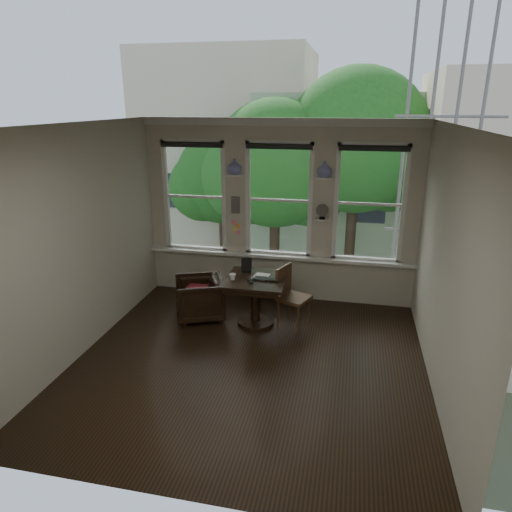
% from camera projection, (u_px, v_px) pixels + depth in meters
% --- Properties ---
extents(ground, '(4.50, 4.50, 0.00)m').
position_uv_depth(ground, '(249.00, 362.00, 5.97)').
color(ground, black).
rests_on(ground, ground).
extents(ceiling, '(4.50, 4.50, 0.00)m').
position_uv_depth(ceiling, '(248.00, 124.00, 5.01)').
color(ceiling, silver).
rests_on(ceiling, ground).
extents(wall_back, '(4.50, 0.00, 4.50)m').
position_uv_depth(wall_back, '(279.00, 212.00, 7.57)').
color(wall_back, beige).
rests_on(wall_back, ground).
extents(wall_front, '(4.50, 0.00, 4.50)m').
position_uv_depth(wall_front, '(181.00, 347.00, 3.41)').
color(wall_front, beige).
rests_on(wall_front, ground).
extents(wall_left, '(0.00, 4.50, 4.50)m').
position_uv_depth(wall_left, '(80.00, 242.00, 5.94)').
color(wall_left, beige).
rests_on(wall_left, ground).
extents(wall_right, '(0.00, 4.50, 4.50)m').
position_uv_depth(wall_right, '(446.00, 267.00, 5.04)').
color(wall_right, beige).
rests_on(wall_right, ground).
extents(window_left, '(1.10, 0.12, 1.90)m').
position_uv_depth(window_left, '(195.00, 196.00, 7.80)').
color(window_left, white).
rests_on(window_left, ground).
extents(window_center, '(1.10, 0.12, 1.90)m').
position_uv_depth(window_center, '(279.00, 200.00, 7.51)').
color(window_center, white).
rests_on(window_center, ground).
extents(window_right, '(1.10, 0.12, 1.90)m').
position_uv_depth(window_right, '(369.00, 204.00, 7.22)').
color(window_right, white).
rests_on(window_right, ground).
extents(shelf_left, '(0.26, 0.16, 0.03)m').
position_uv_depth(shelf_left, '(235.00, 175.00, 7.43)').
color(shelf_left, white).
rests_on(shelf_left, ground).
extents(shelf_right, '(0.26, 0.16, 0.03)m').
position_uv_depth(shelf_right, '(324.00, 178.00, 7.15)').
color(shelf_right, white).
rests_on(shelf_right, ground).
extents(intercom, '(0.14, 0.06, 0.28)m').
position_uv_depth(intercom, '(236.00, 205.00, 7.62)').
color(intercom, '#59544F').
rests_on(intercom, ground).
extents(sticky_notes, '(0.16, 0.01, 0.24)m').
position_uv_depth(sticky_notes, '(236.00, 225.00, 7.74)').
color(sticky_notes, pink).
rests_on(sticky_notes, ground).
extents(desk_fan, '(0.20, 0.20, 0.24)m').
position_uv_depth(desk_fan, '(322.00, 214.00, 7.31)').
color(desk_fan, '#59544F').
rests_on(desk_fan, ground).
extents(vase_left, '(0.24, 0.24, 0.25)m').
position_uv_depth(vase_left, '(235.00, 167.00, 7.39)').
color(vase_left, silver).
rests_on(vase_left, shelf_left).
extents(vase_right, '(0.24, 0.24, 0.25)m').
position_uv_depth(vase_right, '(325.00, 169.00, 7.10)').
color(vase_right, silver).
rests_on(vase_right, shelf_right).
extents(table, '(0.90, 0.90, 0.75)m').
position_uv_depth(table, '(256.00, 301.00, 6.89)').
color(table, black).
rests_on(table, ground).
extents(armchair_left, '(0.95, 0.94, 0.66)m').
position_uv_depth(armchair_left, '(199.00, 298.00, 7.10)').
color(armchair_left, black).
rests_on(armchair_left, ground).
extents(cushion_red, '(0.45, 0.45, 0.06)m').
position_uv_depth(cushion_red, '(199.00, 291.00, 7.07)').
color(cushion_red, maroon).
rests_on(cushion_red, armchair_left).
extents(side_chair_right, '(0.54, 0.54, 0.92)m').
position_uv_depth(side_chair_right, '(294.00, 298.00, 6.81)').
color(side_chair_right, '#463119').
rests_on(side_chair_right, ground).
extents(laptop, '(0.36, 0.23, 0.03)m').
position_uv_depth(laptop, '(266.00, 280.00, 6.65)').
color(laptop, black).
rests_on(laptop, table).
extents(mug, '(0.11, 0.11, 0.09)m').
position_uv_depth(mug, '(233.00, 277.00, 6.69)').
color(mug, white).
rests_on(mug, table).
extents(drinking_glass, '(0.14, 0.14, 0.09)m').
position_uv_depth(drinking_glass, '(251.00, 281.00, 6.56)').
color(drinking_glass, white).
rests_on(drinking_glass, table).
extents(tablet, '(0.17, 0.09, 0.22)m').
position_uv_depth(tablet, '(246.00, 265.00, 6.98)').
color(tablet, black).
rests_on(tablet, table).
extents(papers, '(0.26, 0.33, 0.00)m').
position_uv_depth(papers, '(261.00, 277.00, 6.83)').
color(papers, silver).
rests_on(papers, table).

